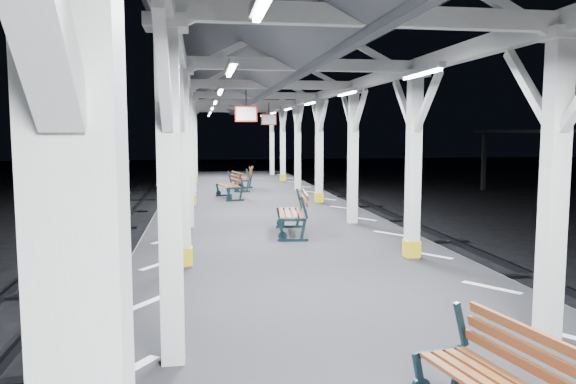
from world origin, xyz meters
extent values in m
plane|color=black|center=(0.00, 0.00, 0.00)|extent=(120.00, 120.00, 0.00)
cube|color=black|center=(0.00, 0.00, 0.50)|extent=(6.00, 50.00, 1.00)
cube|color=silver|center=(-2.45, 0.00, 1.00)|extent=(1.00, 48.00, 0.01)
cube|color=silver|center=(2.45, 0.00, 1.00)|extent=(1.00, 48.00, 0.01)
cube|color=silver|center=(-2.00, -2.00, 2.60)|extent=(0.22, 0.22, 3.20)
cube|color=silver|center=(-2.00, -2.00, 4.26)|extent=(0.40, 0.40, 0.12)
cube|color=silver|center=(-2.00, -1.45, 3.75)|extent=(0.10, 0.99, 0.99)
cube|color=silver|center=(-2.00, -2.55, 3.75)|extent=(0.10, 0.99, 0.99)
cube|color=silver|center=(-2.00, 2.00, 2.60)|extent=(0.22, 0.22, 3.20)
cube|color=silver|center=(-2.00, 2.00, 4.26)|extent=(0.40, 0.40, 0.12)
cube|color=gold|center=(-2.00, 2.00, 1.18)|extent=(0.26, 0.26, 0.30)
cube|color=silver|center=(-2.00, 2.55, 3.75)|extent=(0.10, 0.99, 0.99)
cube|color=silver|center=(-2.00, 1.45, 3.75)|extent=(0.10, 0.99, 0.99)
cube|color=silver|center=(-2.00, 6.00, 2.60)|extent=(0.22, 0.22, 3.20)
cube|color=silver|center=(-2.00, 6.00, 4.26)|extent=(0.40, 0.40, 0.12)
cube|color=silver|center=(-2.00, 6.55, 3.75)|extent=(0.10, 0.99, 0.99)
cube|color=silver|center=(-2.00, 5.45, 3.75)|extent=(0.10, 0.99, 0.99)
cube|color=silver|center=(-2.00, 10.00, 2.60)|extent=(0.22, 0.22, 3.20)
cube|color=silver|center=(-2.00, 10.00, 4.26)|extent=(0.40, 0.40, 0.12)
cube|color=gold|center=(-2.00, 10.00, 1.18)|extent=(0.26, 0.26, 0.30)
cube|color=silver|center=(-2.00, 10.55, 3.75)|extent=(0.10, 0.99, 0.99)
cube|color=silver|center=(-2.00, 9.45, 3.75)|extent=(0.10, 0.99, 0.99)
cube|color=silver|center=(-2.00, 14.00, 2.60)|extent=(0.22, 0.22, 3.20)
cube|color=silver|center=(-2.00, 14.00, 4.26)|extent=(0.40, 0.40, 0.12)
cube|color=silver|center=(-2.00, 14.55, 3.75)|extent=(0.10, 0.99, 0.99)
cube|color=silver|center=(-2.00, 13.45, 3.75)|extent=(0.10, 0.99, 0.99)
cube|color=silver|center=(-2.00, 18.00, 2.60)|extent=(0.22, 0.22, 3.20)
cube|color=silver|center=(-2.00, 18.00, 4.26)|extent=(0.40, 0.40, 0.12)
cube|color=gold|center=(-2.00, 18.00, 1.18)|extent=(0.26, 0.26, 0.30)
cube|color=silver|center=(-2.00, 18.55, 3.75)|extent=(0.10, 0.99, 0.99)
cube|color=silver|center=(-2.00, 17.45, 3.75)|extent=(0.10, 0.99, 0.99)
cube|color=silver|center=(-2.00, 22.00, 2.60)|extent=(0.22, 0.22, 3.20)
cube|color=silver|center=(-2.00, 22.00, 4.26)|extent=(0.40, 0.40, 0.12)
cube|color=silver|center=(-2.00, 22.55, 3.75)|extent=(0.10, 0.99, 0.99)
cube|color=silver|center=(-2.00, 21.45, 3.75)|extent=(0.10, 0.99, 0.99)
cube|color=silver|center=(2.00, -2.00, 2.60)|extent=(0.22, 0.22, 3.20)
cube|color=silver|center=(2.00, -2.00, 4.26)|extent=(0.40, 0.40, 0.12)
cube|color=silver|center=(2.00, -1.45, 3.75)|extent=(0.10, 0.99, 0.99)
cube|color=silver|center=(2.00, 2.00, 2.60)|extent=(0.22, 0.22, 3.20)
cube|color=silver|center=(2.00, 2.00, 4.26)|extent=(0.40, 0.40, 0.12)
cube|color=gold|center=(2.00, 2.00, 1.18)|extent=(0.26, 0.26, 0.30)
cube|color=silver|center=(2.00, 2.55, 3.75)|extent=(0.10, 0.99, 0.99)
cube|color=silver|center=(2.00, 1.45, 3.75)|extent=(0.10, 0.99, 0.99)
cube|color=silver|center=(2.00, 6.00, 2.60)|extent=(0.22, 0.22, 3.20)
cube|color=silver|center=(2.00, 6.00, 4.26)|extent=(0.40, 0.40, 0.12)
cube|color=silver|center=(2.00, 6.55, 3.75)|extent=(0.10, 0.99, 0.99)
cube|color=silver|center=(2.00, 5.45, 3.75)|extent=(0.10, 0.99, 0.99)
cube|color=silver|center=(2.00, 10.00, 2.60)|extent=(0.22, 0.22, 3.20)
cube|color=silver|center=(2.00, 10.00, 4.26)|extent=(0.40, 0.40, 0.12)
cube|color=gold|center=(2.00, 10.00, 1.18)|extent=(0.26, 0.26, 0.30)
cube|color=silver|center=(2.00, 10.55, 3.75)|extent=(0.10, 0.99, 0.99)
cube|color=silver|center=(2.00, 9.45, 3.75)|extent=(0.10, 0.99, 0.99)
cube|color=silver|center=(2.00, 14.00, 2.60)|extent=(0.22, 0.22, 3.20)
cube|color=silver|center=(2.00, 14.00, 4.26)|extent=(0.40, 0.40, 0.12)
cube|color=silver|center=(2.00, 14.55, 3.75)|extent=(0.10, 0.99, 0.99)
cube|color=silver|center=(2.00, 13.45, 3.75)|extent=(0.10, 0.99, 0.99)
cube|color=silver|center=(2.00, 18.00, 2.60)|extent=(0.22, 0.22, 3.20)
cube|color=silver|center=(2.00, 18.00, 4.26)|extent=(0.40, 0.40, 0.12)
cube|color=gold|center=(2.00, 18.00, 1.18)|extent=(0.26, 0.26, 0.30)
cube|color=silver|center=(2.00, 18.55, 3.75)|extent=(0.10, 0.99, 0.99)
cube|color=silver|center=(2.00, 17.45, 3.75)|extent=(0.10, 0.99, 0.99)
cube|color=silver|center=(2.00, 22.00, 2.60)|extent=(0.22, 0.22, 3.20)
cube|color=silver|center=(2.00, 22.00, 4.26)|extent=(0.40, 0.40, 0.12)
cube|color=silver|center=(2.00, 22.55, 3.75)|extent=(0.10, 0.99, 0.99)
cube|color=silver|center=(2.00, 21.45, 3.75)|extent=(0.10, 0.99, 0.99)
cube|color=silver|center=(-2.00, 0.00, 4.38)|extent=(0.18, 48.00, 0.24)
cube|color=silver|center=(2.00, 0.00, 4.38)|extent=(0.18, 48.00, 0.24)
cube|color=silver|center=(0.00, -2.00, 4.38)|extent=(4.20, 0.14, 0.20)
cube|color=silver|center=(0.00, 2.00, 4.38)|extent=(4.20, 0.14, 0.20)
cube|color=silver|center=(0.00, 6.00, 4.38)|extent=(4.20, 0.14, 0.20)
cube|color=silver|center=(0.00, 10.00, 4.38)|extent=(4.20, 0.14, 0.20)
cube|color=silver|center=(0.00, 14.00, 4.38)|extent=(4.20, 0.14, 0.20)
cube|color=silver|center=(0.00, 18.00, 4.38)|extent=(4.20, 0.14, 0.20)
cube|color=silver|center=(0.00, 22.00, 4.38)|extent=(4.20, 0.14, 0.20)
cube|color=#52565B|center=(-1.30, 0.00, 4.92)|extent=(2.80, 49.00, 1.45)
cube|color=#52565B|center=(1.30, 0.00, 4.92)|extent=(2.80, 49.00, 1.45)
cube|color=silver|center=(-1.30, 0.00, 4.10)|extent=(0.10, 1.35, 0.08)
cube|color=white|center=(-1.30, 0.00, 4.05)|extent=(0.05, 1.25, 0.05)
cube|color=silver|center=(-1.30, 4.00, 4.10)|extent=(0.10, 1.35, 0.08)
cube|color=white|center=(-1.30, 4.00, 4.05)|extent=(0.05, 1.25, 0.05)
cube|color=silver|center=(-1.30, 8.00, 4.10)|extent=(0.10, 1.35, 0.08)
cube|color=white|center=(-1.30, 8.00, 4.05)|extent=(0.05, 1.25, 0.05)
cube|color=silver|center=(-1.30, 12.00, 4.10)|extent=(0.10, 1.35, 0.08)
cube|color=white|center=(-1.30, 12.00, 4.05)|extent=(0.05, 1.25, 0.05)
cube|color=silver|center=(-1.30, 16.00, 4.10)|extent=(0.10, 1.35, 0.08)
cube|color=white|center=(-1.30, 16.00, 4.05)|extent=(0.05, 1.25, 0.05)
cube|color=silver|center=(-1.30, 20.00, 4.10)|extent=(0.10, 1.35, 0.08)
cube|color=white|center=(-1.30, 20.00, 4.05)|extent=(0.05, 1.25, 0.05)
cube|color=silver|center=(1.30, 0.00, 4.10)|extent=(0.10, 1.35, 0.08)
cube|color=white|center=(1.30, 0.00, 4.05)|extent=(0.05, 1.25, 0.05)
cube|color=silver|center=(1.30, 4.00, 4.10)|extent=(0.10, 1.35, 0.08)
cube|color=white|center=(1.30, 4.00, 4.05)|extent=(0.05, 1.25, 0.05)
cube|color=silver|center=(1.30, 8.00, 4.10)|extent=(0.10, 1.35, 0.08)
cube|color=white|center=(1.30, 8.00, 4.05)|extent=(0.05, 1.25, 0.05)
cube|color=silver|center=(1.30, 12.00, 4.10)|extent=(0.10, 1.35, 0.08)
cube|color=white|center=(1.30, 12.00, 4.05)|extent=(0.05, 1.25, 0.05)
cube|color=silver|center=(1.30, 16.00, 4.10)|extent=(0.10, 1.35, 0.08)
cube|color=white|center=(1.30, 16.00, 4.05)|extent=(0.05, 1.25, 0.05)
cube|color=silver|center=(1.30, 20.00, 4.10)|extent=(0.10, 1.35, 0.08)
cube|color=white|center=(1.30, 20.00, 4.05)|extent=(0.05, 1.25, 0.05)
cylinder|color=black|center=(-0.68, 5.31, 4.02)|extent=(0.02, 0.02, 0.36)
cube|color=red|center=(-0.68, 5.31, 3.67)|extent=(0.50, 0.03, 0.35)
cube|color=white|center=(-0.68, 5.31, 3.67)|extent=(0.44, 0.04, 0.29)
cylinder|color=black|center=(0.50, 10.87, 4.02)|extent=(0.02, 0.02, 0.36)
cube|color=red|center=(0.50, 10.87, 3.67)|extent=(0.50, 0.03, 0.35)
cube|color=white|center=(0.50, 10.87, 3.67)|extent=(0.44, 0.05, 0.29)
cube|color=black|center=(14.00, 22.00, 1.65)|extent=(0.20, 0.20, 3.30)
sphere|color=silver|center=(14.00, 16.00, 3.22)|extent=(0.20, 0.20, 0.20)
sphere|color=silver|center=(14.00, 22.00, 3.22)|extent=(0.20, 0.20, 0.20)
cube|color=black|center=(0.09, -3.10, 1.21)|extent=(0.15, 0.07, 0.42)
cube|color=black|center=(0.47, -3.03, 1.21)|extent=(0.13, 0.07, 0.42)
cube|color=black|center=(0.49, -3.03, 1.61)|extent=(0.15, 0.07, 0.40)
cube|color=#5B2B15|center=(0.59, -3.75, 1.41)|extent=(0.34, 1.38, 0.03)
cube|color=#5B2B15|center=(0.66, -3.74, 1.54)|extent=(0.30, 1.37, 0.09)
cube|color=#5B2B15|center=(0.67, -3.74, 1.66)|extent=(0.30, 1.37, 0.09)
cube|color=#5B2B15|center=(0.69, -3.74, 1.78)|extent=(0.30, 1.37, 0.09)
cube|color=black|center=(0.15, 3.86, 1.03)|extent=(0.64, 0.14, 0.06)
cube|color=black|center=(-0.08, 3.88, 1.24)|extent=(0.17, 0.07, 0.49)
cube|color=black|center=(0.36, 3.83, 1.24)|extent=(0.15, 0.07, 0.49)
cube|color=black|center=(0.38, 3.83, 1.71)|extent=(0.18, 0.07, 0.46)
cube|color=black|center=(0.34, 5.53, 1.03)|extent=(0.64, 0.14, 0.06)
cube|color=black|center=(0.11, 5.56, 1.24)|extent=(0.17, 0.07, 0.49)
cube|color=black|center=(0.55, 5.51, 1.24)|extent=(0.15, 0.07, 0.49)
cube|color=black|center=(0.57, 5.51, 1.71)|extent=(0.18, 0.07, 0.46)
cube|color=#5B2B15|center=(0.04, 4.72, 1.47)|extent=(0.28, 1.60, 0.04)
cube|color=#5B2B15|center=(0.17, 4.70, 1.47)|extent=(0.28, 1.60, 0.04)
cube|color=#5B2B15|center=(0.31, 4.69, 1.47)|extent=(0.28, 1.60, 0.04)
cube|color=#5B2B15|center=(0.45, 4.67, 1.47)|extent=(0.28, 1.60, 0.04)
cube|color=#5B2B15|center=(0.52, 4.66, 1.62)|extent=(0.24, 1.60, 0.10)
cube|color=#5B2B15|center=(0.54, 4.66, 1.76)|extent=(0.24, 1.60, 0.10)
cube|color=#5B2B15|center=(0.56, 4.66, 1.90)|extent=(0.24, 1.60, 0.10)
cube|color=black|center=(-0.62, 10.88, 1.03)|extent=(0.60, 0.17, 0.06)
cube|color=black|center=(-0.83, 10.84, 1.23)|extent=(0.16, 0.08, 0.46)
cube|color=black|center=(-0.43, 10.92, 1.23)|extent=(0.14, 0.07, 0.46)
cube|color=black|center=(-0.41, 10.92, 1.66)|extent=(0.17, 0.08, 0.43)
cube|color=black|center=(-0.92, 12.44, 1.03)|extent=(0.60, 0.17, 0.06)
cube|color=black|center=(-1.14, 12.40, 1.23)|extent=(0.16, 0.08, 0.46)
cube|color=black|center=(-0.73, 12.48, 1.23)|extent=(0.14, 0.07, 0.46)
cube|color=black|center=(-0.71, 12.48, 1.66)|extent=(0.17, 0.08, 0.43)
cube|color=#5B2B15|center=(-0.97, 11.62, 1.45)|extent=(0.37, 1.50, 0.03)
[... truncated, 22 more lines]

